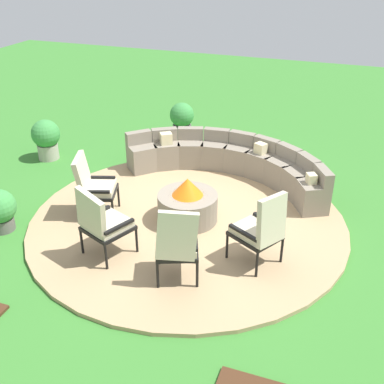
{
  "coord_description": "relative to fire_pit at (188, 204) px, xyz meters",
  "views": [
    {
      "loc": [
        2.26,
        -6.03,
        4.0
      ],
      "look_at": [
        0.0,
        0.2,
        0.45
      ],
      "focal_mm": 44.46,
      "sensor_mm": 36.0,
      "label": 1
    }
  ],
  "objects": [
    {
      "name": "ground_plane",
      "position": [
        0.0,
        0.0,
        -0.34
      ],
      "size": [
        24.0,
        24.0,
        0.0
      ],
      "primitive_type": "plane",
      "color": "#387A2D"
    },
    {
      "name": "patio_circle",
      "position": [
        0.0,
        0.0,
        -0.31
      ],
      "size": [
        4.98,
        4.98,
        0.06
      ],
      "primitive_type": "cylinder",
      "color": "tan",
      "rests_on": "ground_plane"
    },
    {
      "name": "fire_pit",
      "position": [
        0.0,
        0.0,
        0.0
      ],
      "size": [
        0.94,
        0.94,
        0.72
      ],
      "color": "gray",
      "rests_on": "patio_circle"
    },
    {
      "name": "curved_stone_bench",
      "position": [
        0.23,
        1.68,
        0.02
      ],
      "size": [
        3.89,
        1.62,
        0.73
      ],
      "color": "gray",
      "rests_on": "patio_circle"
    },
    {
      "name": "lounge_chair_front_left",
      "position": [
        -1.45,
        -0.36,
        0.26
      ],
      "size": [
        0.72,
        0.7,
        1.03
      ],
      "rotation": [
        0.0,
        0.0,
        5.04
      ],
      "color": "black",
      "rests_on": "patio_circle"
    },
    {
      "name": "lounge_chair_front_right",
      "position": [
        -0.76,
        -1.3,
        0.27
      ],
      "size": [
        0.77,
        0.78,
        1.09
      ],
      "rotation": [
        0.0,
        0.0,
        5.89
      ],
      "color": "black",
      "rests_on": "patio_circle"
    },
    {
      "name": "lounge_chair_back_left",
      "position": [
        0.4,
        -1.45,
        0.28
      ],
      "size": [
        0.7,
        0.71,
        1.11
      ],
      "rotation": [
        0.0,
        0.0,
        6.66
      ],
      "color": "black",
      "rests_on": "patio_circle"
    },
    {
      "name": "lounge_chair_back_right",
      "position": [
        1.31,
        -0.74,
        0.28
      ],
      "size": [
        0.78,
        0.77,
        1.1
      ],
      "rotation": [
        0.0,
        0.0,
        7.34
      ],
      "color": "black",
      "rests_on": "patio_circle"
    },
    {
      "name": "potted_plant_1",
      "position": [
        -3.55,
        1.37,
        0.11
      ],
      "size": [
        0.57,
        0.57,
        0.82
      ],
      "color": "#A89E8E",
      "rests_on": "ground_plane"
    },
    {
      "name": "potted_plant_2",
      "position": [
        -1.4,
        3.4,
        0.1
      ],
      "size": [
        0.54,
        0.54,
        0.8
      ],
      "color": "#605B56",
      "rests_on": "ground_plane"
    }
  ]
}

